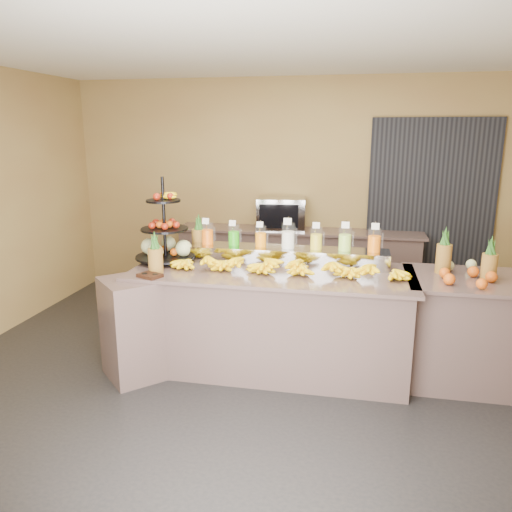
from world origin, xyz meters
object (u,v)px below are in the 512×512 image
(condiment_caddy, at_px, (150,276))
(oven_warmer, at_px, (281,214))
(fruit_stand, at_px, (168,240))
(pitcher_tray, at_px, (288,256))
(right_fruit_pile, at_px, (465,270))
(banana_heap, at_px, (285,264))

(condiment_caddy, relative_size, oven_warmer, 0.32)
(fruit_stand, bearing_deg, condiment_caddy, -101.30)
(pitcher_tray, height_order, right_fruit_pile, right_fruit_pile)
(oven_warmer, bearing_deg, condiment_caddy, -113.46)
(pitcher_tray, relative_size, banana_heap, 0.89)
(oven_warmer, bearing_deg, banana_heap, -85.75)
(oven_warmer, bearing_deg, right_fruit_pile, -50.86)
(condiment_caddy, height_order, oven_warmer, oven_warmer)
(pitcher_tray, distance_m, oven_warmer, 1.70)
(pitcher_tray, relative_size, oven_warmer, 3.11)
(pitcher_tray, distance_m, fruit_stand, 1.14)
(right_fruit_pile, relative_size, oven_warmer, 0.81)
(right_fruit_pile, height_order, oven_warmer, oven_warmer)
(condiment_caddy, relative_size, right_fruit_pile, 0.39)
(right_fruit_pile, bearing_deg, oven_warmer, 134.46)
(banana_heap, xyz_separation_m, fruit_stand, (-1.14, 0.18, 0.13))
(fruit_stand, bearing_deg, banana_heap, -23.90)
(pitcher_tray, relative_size, right_fruit_pile, 3.83)
(banana_heap, distance_m, condiment_caddy, 1.17)
(pitcher_tray, xyz_separation_m, fruit_stand, (-1.12, -0.14, 0.13))
(banana_heap, xyz_separation_m, oven_warmer, (-0.34, 1.99, 0.12))
(right_fruit_pile, bearing_deg, pitcher_tray, 172.22)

